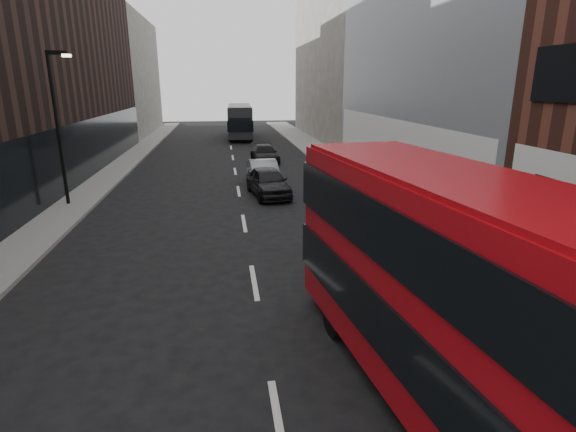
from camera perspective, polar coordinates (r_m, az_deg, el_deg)
name	(u,v)px	position (r m, az deg, el deg)	size (l,w,h in m)	color
sidewalk_right	(346,170)	(31.04, 7.37, 5.82)	(3.00, 80.00, 0.15)	slate
sidewalk_left	(109,176)	(30.78, -21.78, 4.69)	(2.00, 80.00, 0.15)	slate
building_modern_block	(442,5)	(28.48, 18.99, 24.05)	(5.03, 22.00, 20.00)	#AAAFB5
building_victorian	(337,44)	(50.03, 6.21, 20.85)	(6.50, 24.00, 21.00)	#656059
building_left_mid	(62,64)	(36.04, -26.81, 16.80)	(5.00, 24.00, 14.00)	black
building_left_far	(126,77)	(57.40, -19.87, 16.28)	(5.00, 20.00, 13.00)	#656059
street_lamp	(58,119)	(23.64, -27.15, 10.94)	(1.06, 0.22, 7.00)	black
red_bus	(477,302)	(7.85, 22.85, -10.03)	(3.79, 10.85, 4.31)	#AE0A12
grey_bus	(240,120)	(50.47, -6.13, 11.97)	(2.93, 10.94, 3.51)	black
car_a	(268,182)	(23.79, -2.54, 4.37)	(1.78, 4.42, 1.51)	black
car_b	(264,173)	(26.12, -3.11, 5.42)	(1.57, 4.50, 1.48)	gray
car_c	(265,154)	(34.25, -3.00, 7.89)	(1.82, 4.48, 1.30)	black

